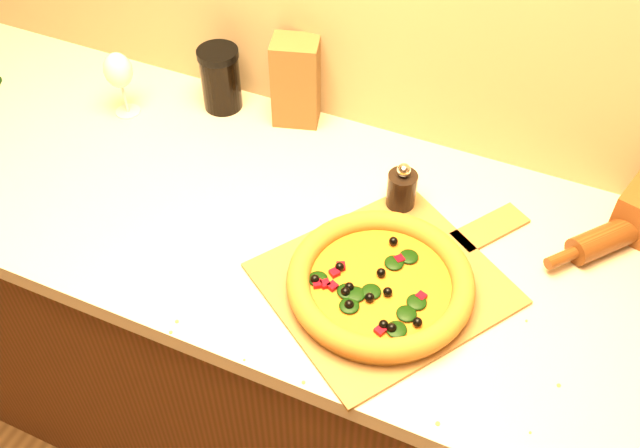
# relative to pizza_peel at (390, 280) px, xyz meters

# --- Properties ---
(cabinet) EXTENTS (2.80, 0.65, 0.86)m
(cabinet) POSITION_rel_pizza_peel_xyz_m (-0.19, 0.08, -0.47)
(cabinet) COLOR #46280F
(cabinet) RESTS_ON ground
(countertop) EXTENTS (2.84, 0.68, 0.04)m
(countertop) POSITION_rel_pizza_peel_xyz_m (-0.19, 0.08, -0.02)
(countertop) COLOR beige
(countertop) RESTS_ON cabinet
(pizza_peel) EXTENTS (0.51, 0.55, 0.01)m
(pizza_peel) POSITION_rel_pizza_peel_xyz_m (0.00, 0.00, 0.00)
(pizza_peel) COLOR olive
(pizza_peel) RESTS_ON countertop
(pizza) EXTENTS (0.33, 0.33, 0.05)m
(pizza) POSITION_rel_pizza_peel_xyz_m (-0.01, -0.03, 0.03)
(pizza) COLOR #BC7B2F
(pizza) RESTS_ON pizza_peel
(bottle_cap) EXTENTS (0.04, 0.04, 0.01)m
(bottle_cap) POSITION_rel_pizza_peel_xyz_m (-0.22, -0.06, -0.00)
(bottle_cap) COLOR black
(bottle_cap) RESTS_ON countertop
(pepper_grinder) EXTENTS (0.06, 0.06, 0.11)m
(pepper_grinder) POSITION_rel_pizza_peel_xyz_m (-0.05, 0.19, 0.04)
(pepper_grinder) COLOR black
(pepper_grinder) RESTS_ON countertop
(rolling_pin) EXTENTS (0.27, 0.32, 0.05)m
(rolling_pin) POSITION_rel_pizza_peel_xyz_m (0.38, 0.28, 0.02)
(rolling_pin) COLOR #50270D
(rolling_pin) RESTS_ON countertop
(wine_glass) EXTENTS (0.06, 0.06, 0.15)m
(wine_glass) POSITION_rel_pizza_peel_xyz_m (-0.72, 0.22, 0.11)
(wine_glass) COLOR silver
(wine_glass) RESTS_ON countertop
(paper_bag) EXTENTS (0.12, 0.10, 0.20)m
(paper_bag) POSITION_rel_pizza_peel_xyz_m (-0.36, 0.36, 0.10)
(paper_bag) COLOR brown
(paper_bag) RESTS_ON countertop
(dark_jar) EXTENTS (0.09, 0.09, 0.15)m
(dark_jar) POSITION_rel_pizza_peel_xyz_m (-0.53, 0.33, 0.07)
(dark_jar) COLOR black
(dark_jar) RESTS_ON countertop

